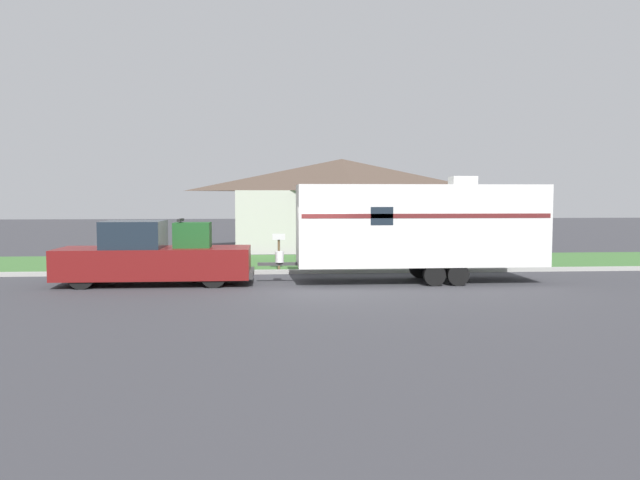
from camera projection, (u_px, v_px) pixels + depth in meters
ground_plane at (307, 289)px, 19.04m from camera, size 120.00×120.00×0.00m
curb_strip at (301, 272)px, 22.77m from camera, size 80.00×0.30×0.14m
lawn_strip at (297, 263)px, 26.40m from camera, size 80.00×7.00×0.03m
house_across_street at (342, 202)px, 33.75m from camera, size 11.99×7.27×4.83m
pickup_truck at (153, 257)px, 19.86m from camera, size 6.14×2.01×2.10m
travel_trailer at (419, 225)px, 20.46m from camera, size 9.30×2.29×3.47m
mailbox at (279, 243)px, 23.55m from camera, size 0.48×0.20×1.40m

